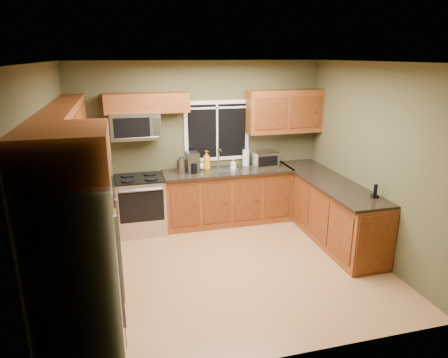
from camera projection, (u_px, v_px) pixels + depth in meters
name	position (u px, v px, depth m)	size (l,w,h in m)	color
floor	(227.00, 266.00, 5.49)	(4.20, 4.20, 0.00)	#A9744A
ceiling	(227.00, 62.00, 4.68)	(4.20, 4.20, 0.00)	white
back_wall	(200.00, 143.00, 6.75)	(4.20, 4.20, 0.00)	#4B4B2E
front_wall	(281.00, 229.00, 3.42)	(4.20, 4.20, 0.00)	#4B4B2E
left_wall	(51.00, 185.00, 4.58)	(3.60, 3.60, 0.00)	#4B4B2E
right_wall	(372.00, 162.00, 5.59)	(3.60, 3.60, 0.00)	#4B4B2E
window	(217.00, 131.00, 6.74)	(1.12, 0.03, 1.02)	white
base_cabinets_left	(89.00, 236.00, 5.36)	(0.60, 2.65, 0.90)	brown
countertop_left	(87.00, 203.00, 5.22)	(0.65, 2.65, 0.04)	black
base_cabinets_back	(228.00, 197.00, 6.84)	(2.17, 0.60, 0.90)	brown
countertop_back	(228.00, 171.00, 6.67)	(2.17, 0.65, 0.04)	black
base_cabinets_peninsula	(328.00, 209.00, 6.29)	(0.60, 2.52, 0.90)	brown
countertop_peninsula	(329.00, 181.00, 6.15)	(0.65, 2.50, 0.04)	black
upper_cabinets_left	(66.00, 133.00, 4.91)	(0.33, 2.65, 0.72)	brown
upper_cabinets_back_left	(147.00, 103.00, 6.18)	(1.30, 0.33, 0.30)	brown
upper_cabinets_back_right	(284.00, 111.00, 6.79)	(1.30, 0.33, 0.72)	brown
upper_cabinet_over_fridge	(63.00, 151.00, 3.26)	(0.72, 0.90, 0.38)	brown
refrigerator	(78.00, 273.00, 3.60)	(0.74, 0.90, 1.80)	#B7B7BC
range	(141.00, 204.00, 6.45)	(0.76, 0.69, 0.94)	#B7B7BC
microwave	(135.00, 126.00, 6.20)	(0.76, 0.41, 0.42)	#B7B7BC
sink	(221.00, 169.00, 6.65)	(0.60, 0.42, 0.36)	slate
toaster_oven	(265.00, 159.00, 6.86)	(0.43, 0.34, 0.25)	#B7B7BC
coffee_maker	(193.00, 163.00, 6.51)	(0.21, 0.28, 0.33)	slate
kettle	(181.00, 165.00, 6.47)	(0.17, 0.17, 0.29)	#B7B7BC
paper_towel_roll	(246.00, 158.00, 6.91)	(0.13, 0.13, 0.30)	white
soap_bottle_a	(207.00, 160.00, 6.64)	(0.13, 0.13, 0.33)	#C88512
soap_bottle_b	(233.00, 164.00, 6.69)	(0.08, 0.08, 0.17)	white
soap_bottle_c	(202.00, 165.00, 6.69)	(0.12, 0.12, 0.15)	white
cordless_phone	(375.00, 194.00, 5.37)	(0.09, 0.09, 0.18)	black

